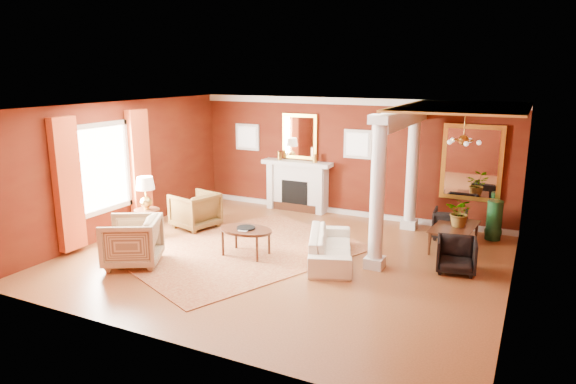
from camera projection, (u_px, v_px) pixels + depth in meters
The scene contains 27 objects.
ground at pixel (285, 258), 9.92m from camera, with size 8.00×8.00×0.00m, color brown.
room_shell at pixel (285, 155), 9.46m from camera, with size 8.04×7.04×2.92m.
fireplace at pixel (297, 186), 13.23m from camera, with size 1.85×0.42×1.29m.
overmantel_mirror at pixel (300, 137), 13.06m from camera, with size 0.95×0.07×1.15m.
flank_window_left at pixel (247, 137), 13.76m from camera, with size 0.70×0.07×0.70m.
flank_window_right at pixel (358, 144), 12.42m from camera, with size 0.70×0.07×0.70m.
left_window at pixel (106, 174), 10.74m from camera, with size 0.21×2.55×2.60m.
column_front at pixel (377, 192), 9.12m from camera, with size 0.36×0.36×2.80m.
column_back at pixel (412, 167), 11.48m from camera, with size 0.36×0.36×2.80m.
header_beam at pixel (403, 118), 10.25m from camera, with size 0.30×3.20×0.32m, color silver.
amber_ceiling at pixel (463, 107), 9.56m from camera, with size 2.30×3.40×0.04m, color gold.
dining_mirror at pixel (472, 163), 11.33m from camera, with size 1.30×0.07×1.70m.
chandelier at pixel (463, 140), 9.73m from camera, with size 0.60×0.62×0.75m.
crown_trim at pixel (349, 101), 12.29m from camera, with size 8.00×0.08×0.16m, color silver.
base_trim at pixel (346, 212), 12.93m from camera, with size 8.00×0.08×0.12m, color silver.
rug at pixel (243, 251), 10.32m from camera, with size 3.32×4.42×0.02m, color maroon.
sofa at pixel (331, 242), 9.69m from camera, with size 1.97×0.57×0.77m, color #F2E6CC.
armchair_leopard at pixel (195, 209), 11.74m from camera, with size 0.89×0.83×0.92m, color black.
armchair_stripe at pixel (132, 239), 9.48m from camera, with size 0.97×0.91×1.00m, color tan.
coffee_table at pixel (246, 231), 9.96m from camera, with size 1.09×1.09×0.55m.
coffee_book at pixel (241, 223), 9.87m from camera, with size 0.18×0.02×0.25m, color black.
side_table at pixel (146, 198), 10.96m from camera, with size 0.54×0.54×1.35m.
dining_table at pixel (456, 231), 10.35m from camera, with size 1.37×0.48×0.77m, color black.
dining_chair_near at pixel (456, 254), 9.18m from camera, with size 0.67×0.63×0.69m, color black.
dining_chair_far at pixel (450, 223), 11.02m from camera, with size 0.68×0.64×0.70m, color black.
green_urn at pixel (494, 224), 10.96m from camera, with size 0.36×0.36×0.86m.
potted_plant at pixel (461, 202), 10.18m from camera, with size 0.54×0.60×0.46m, color #26591E.
Camera 1 is at (4.19, -8.37, 3.54)m, focal length 32.00 mm.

